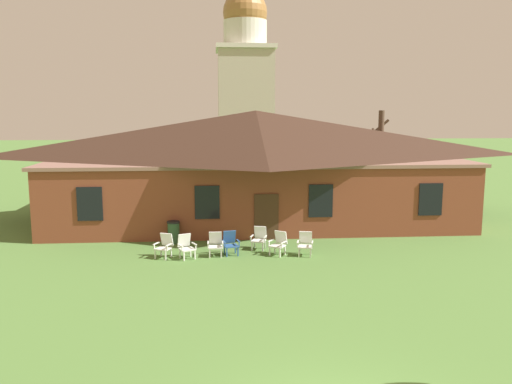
{
  "coord_description": "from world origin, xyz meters",
  "views": [
    {
      "loc": [
        -2.16,
        -8.45,
        5.78
      ],
      "look_at": [
        -0.82,
        8.83,
        3.09
      ],
      "focal_mm": 36.74,
      "sensor_mm": 36.0,
      "label": 1
    }
  ],
  "objects": [
    {
      "name": "brick_building",
      "position": [
        0.0,
        19.62,
        2.96
      ],
      "size": [
        21.31,
        10.4,
        5.81
      ],
      "color": "brown",
      "rests_on": "ground"
    },
    {
      "name": "dome_tower",
      "position": [
        0.55,
        39.01,
        7.75
      ],
      "size": [
        5.18,
        5.18,
        17.12
      ],
      "color": "#BCB29E",
      "rests_on": "ground"
    },
    {
      "name": "lawn_chair_by_porch",
      "position": [
        -4.23,
        12.03,
        0.5
      ],
      "size": [
        0.8,
        0.84,
        0.96
      ],
      "color": "silver",
      "rests_on": "ground"
    },
    {
      "name": "lawn_chair_near_door",
      "position": [
        -3.38,
        11.87,
        0.5
      ],
      "size": [
        0.8,
        0.84,
        0.96
      ],
      "color": "silver",
      "rests_on": "ground"
    },
    {
      "name": "lawn_chair_left_end",
      "position": [
        -2.21,
        12.12,
        0.5
      ],
      "size": [
        0.64,
        0.67,
        0.96
      ],
      "color": "silver",
      "rests_on": "ground"
    },
    {
      "name": "lawn_chair_middle",
      "position": [
        -1.6,
        12.26,
        0.5
      ],
      "size": [
        0.72,
        0.76,
        0.96
      ],
      "color": "#2D5693",
      "rests_on": "ground"
    },
    {
      "name": "lawn_chair_right_end",
      "position": [
        -0.36,
        13.01,
        0.5
      ],
      "size": [
        0.76,
        0.81,
        0.96
      ],
      "color": "silver",
      "rests_on": "ground"
    },
    {
      "name": "lawn_chair_far_side",
      "position": [
        0.36,
        12.08,
        0.5
      ],
      "size": [
        0.85,
        0.87,
        0.96
      ],
      "color": "silver",
      "rests_on": "ground"
    },
    {
      "name": "lawn_chair_under_eave",
      "position": [
        1.42,
        11.92,
        0.5
      ],
      "size": [
        0.73,
        0.77,
        0.96
      ],
      "color": "silver",
      "rests_on": "ground"
    },
    {
      "name": "bare_tree_beside_building",
      "position": [
        8.05,
        23.47,
        3.06
      ],
      "size": [
        1.29,
        1.32,
        5.82
      ],
      "color": "brown",
      "rests_on": "ground"
    },
    {
      "name": "trash_bin",
      "position": [
        -4.05,
        14.32,
        0.5
      ],
      "size": [
        0.56,
        0.56,
        0.98
      ],
      "color": "#335638",
      "rests_on": "ground"
    }
  ]
}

